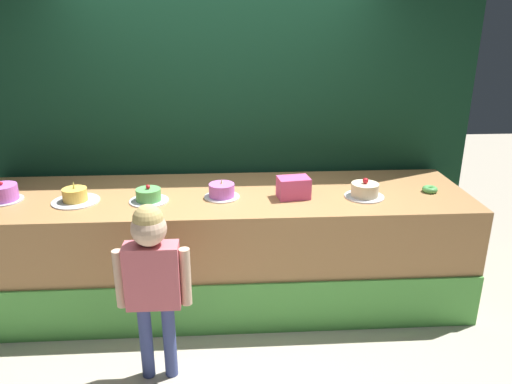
# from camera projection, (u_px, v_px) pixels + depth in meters

# --- Properties ---
(ground_plane) EXTENTS (12.00, 12.00, 0.00)m
(ground_plane) POSITION_uv_depth(u_px,v_px,m) (225.00, 333.00, 3.60)
(ground_plane) COLOR #BCB29E
(stage_platform) EXTENTS (3.78, 1.03, 0.91)m
(stage_platform) POSITION_uv_depth(u_px,v_px,m) (223.00, 247.00, 3.91)
(stage_platform) COLOR #B27F4C
(stage_platform) RESTS_ON ground_plane
(curtain_backdrop) EXTENTS (4.31, 0.08, 3.04)m
(curtain_backdrop) POSITION_uv_depth(u_px,v_px,m) (220.00, 100.00, 4.12)
(curtain_backdrop) COLOR #113823
(curtain_backdrop) RESTS_ON ground_plane
(child_figure) EXTENTS (0.46, 0.21, 1.18)m
(child_figure) POSITION_uv_depth(u_px,v_px,m) (152.00, 270.00, 2.93)
(child_figure) COLOR #3F4C8C
(child_figure) RESTS_ON ground_plane
(pink_box) EXTENTS (0.25, 0.19, 0.16)m
(pink_box) POSITION_uv_depth(u_px,v_px,m) (293.00, 188.00, 3.65)
(pink_box) COLOR #E7508E
(pink_box) RESTS_ON stage_platform
(donut) EXTENTS (0.12, 0.12, 0.04)m
(donut) POSITION_uv_depth(u_px,v_px,m) (430.00, 189.00, 3.78)
(donut) COLOR #59B259
(donut) RESTS_ON stage_platform
(cake_far_left) EXTENTS (0.27, 0.27, 0.15)m
(cake_far_left) POSITION_uv_depth(u_px,v_px,m) (3.00, 193.00, 3.60)
(cake_far_left) COLOR silver
(cake_far_left) RESTS_ON stage_platform
(cake_left) EXTENTS (0.34, 0.34, 0.16)m
(cake_left) POSITION_uv_depth(u_px,v_px,m) (75.00, 196.00, 3.58)
(cake_left) COLOR silver
(cake_left) RESTS_ON stage_platform
(cake_center) EXTENTS (0.29, 0.29, 0.13)m
(cake_center) POSITION_uv_depth(u_px,v_px,m) (149.00, 196.00, 3.59)
(cake_center) COLOR silver
(cake_center) RESTS_ON stage_platform
(cake_right) EXTENTS (0.27, 0.27, 0.15)m
(cake_right) POSITION_uv_depth(u_px,v_px,m) (222.00, 191.00, 3.66)
(cake_right) COLOR white
(cake_right) RESTS_ON stage_platform
(cake_far_right) EXTENTS (0.30, 0.30, 0.15)m
(cake_far_right) POSITION_uv_depth(u_px,v_px,m) (365.00, 191.00, 3.67)
(cake_far_right) COLOR silver
(cake_far_right) RESTS_ON stage_platform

